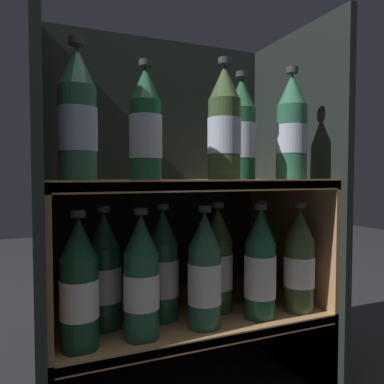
{
  "coord_description": "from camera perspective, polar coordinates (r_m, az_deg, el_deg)",
  "views": [
    {
      "loc": [
        -0.35,
        -0.7,
        0.57
      ],
      "look_at": [
        0.0,
        0.14,
        0.53
      ],
      "focal_mm": 35.0,
      "sensor_mm": 36.0,
      "label": 1
    }
  ],
  "objects": [
    {
      "name": "bottle_lower_back_0",
      "position": [
        0.89,
        -13.23,
        -12.06
      ],
      "size": [
        0.08,
        0.08,
        0.28
      ],
      "color": "#194C2D",
      "rests_on": "shelf_lower"
    },
    {
      "name": "bottle_lower_front_3",
      "position": [
        0.94,
        10.34,
        -11.3
      ],
      "size": [
        0.08,
        0.08,
        0.28
      ],
      "color": "#1E5638",
      "rests_on": "shelf_lower"
    },
    {
      "name": "bottle_lower_front_2",
      "position": [
        0.87,
        2.2,
        -12.33
      ],
      "size": [
        0.08,
        0.08,
        0.28
      ],
      "color": "#285B42",
      "rests_on": "shelf_lower"
    },
    {
      "name": "bottle_lower_back_2",
      "position": [
        0.98,
        3.96,
        -10.7
      ],
      "size": [
        0.08,
        0.08,
        0.28
      ],
      "color": "#384C28",
      "rests_on": "shelf_lower"
    },
    {
      "name": "bottle_lower_front_1",
      "position": [
        0.82,
        -7.73,
        -13.21
      ],
      "size": [
        0.08,
        0.08,
        0.28
      ],
      "color": "#1E5638",
      "rests_on": "shelf_lower"
    },
    {
      "name": "fridge_side_right",
      "position": [
        1.14,
        15.13,
        -1.56
      ],
      "size": [
        0.02,
        0.43,
        0.98
      ],
      "primitive_type": "cube",
      "color": "black",
      "rests_on": "ground_plane"
    },
    {
      "name": "fridge_side_left",
      "position": [
        0.9,
        -22.47,
        -2.75
      ],
      "size": [
        0.02,
        0.43,
        0.98
      ],
      "primitive_type": "cube",
      "color": "black",
      "rests_on": "ground_plane"
    },
    {
      "name": "bottle_upper_front_0",
      "position": [
        0.78,
        -17.07,
        10.64
      ],
      "size": [
        0.08,
        0.08,
        0.28
      ],
      "color": "#285B42",
      "rests_on": "shelf_upper"
    },
    {
      "name": "fridge_back_wall",
      "position": [
        1.16,
        -5.11,
        -1.41
      ],
      "size": [
        0.72,
        0.02,
        0.98
      ],
      "primitive_type": "cube",
      "color": "black",
      "rests_on": "ground_plane"
    },
    {
      "name": "bottle_lower_back_1",
      "position": [
        0.92,
        -4.47,
        -11.51
      ],
      "size": [
        0.08,
        0.08,
        0.28
      ],
      "color": "#1E5638",
      "rests_on": "shelf_lower"
    },
    {
      "name": "bottle_upper_back_1",
      "position": [
        0.99,
        7.51,
        8.95
      ],
      "size": [
        0.08,
        0.08,
        0.28
      ],
      "color": "#194C2D",
      "rests_on": "shelf_upper"
    },
    {
      "name": "bottle_lower_front_4",
      "position": [
        1.01,
        16.02,
        -10.33
      ],
      "size": [
        0.08,
        0.08,
        0.28
      ],
      "color": "#384C28",
      "rests_on": "shelf_lower"
    },
    {
      "name": "bottle_upper_front_2",
      "position": [
        0.97,
        14.93,
        9.07
      ],
      "size": [
        0.08,
        0.08,
        0.28
      ],
      "color": "#285B42",
      "rests_on": "shelf_upper"
    },
    {
      "name": "bottle_upper_back_0",
      "position": [
        0.89,
        -7.07,
        9.63
      ],
      "size": [
        0.08,
        0.08,
        0.28
      ],
      "color": "#194C2D",
      "rests_on": "shelf_upper"
    },
    {
      "name": "shelf_upper",
      "position": [
        0.97,
        -1.2,
        -6.95
      ],
      "size": [
        0.68,
        0.39,
        0.56
      ],
      "color": "#9E7547",
      "rests_on": "ground_plane"
    },
    {
      "name": "bottle_lower_front_0",
      "position": [
        0.8,
        -16.79,
        -13.77
      ],
      "size": [
        0.08,
        0.08,
        0.28
      ],
      "color": "#144228",
      "rests_on": "shelf_lower"
    },
    {
      "name": "bottle_upper_front_1",
      "position": [
        0.87,
        4.94,
        9.87
      ],
      "size": [
        0.08,
        0.08,
        0.28
      ],
      "color": "#384C28",
      "rests_on": "shelf_upper"
    },
    {
      "name": "bottle_lower_back_3",
      "position": [
        1.04,
        10.49,
        -9.83
      ],
      "size": [
        0.08,
        0.08,
        0.28
      ],
      "color": "#194C2D",
      "rests_on": "shelf_lower"
    },
    {
      "name": "shelf_lower",
      "position": [
        1.03,
        -1.11,
        -19.51
      ],
      "size": [
        0.68,
        0.39,
        0.23
      ],
      "color": "#9E7547",
      "rests_on": "ground_plane"
    }
  ]
}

